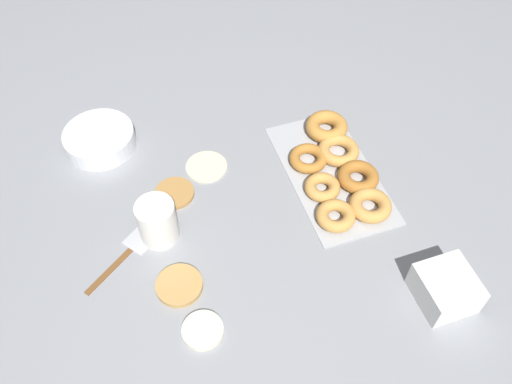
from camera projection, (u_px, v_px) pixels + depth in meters
The scene contains 10 objects.
ground_plane at pixel (226, 219), 1.29m from camera, with size 3.00×3.00×0.00m, color gray.
pancake_0 at pixel (203, 330), 1.11m from camera, with size 0.09×0.09×0.01m, color silver.
pancake_1 at pixel (205, 167), 1.39m from camera, with size 0.11×0.11×0.01m, color beige.
pancake_2 at pixel (175, 193), 1.33m from camera, with size 0.10×0.10×0.01m, color #B27F42.
pancake_3 at pixel (179, 285), 1.17m from camera, with size 0.10×0.10×0.01m, color tan.
donut_tray at pixel (336, 169), 1.36m from camera, with size 0.41×0.21×0.04m.
batter_bowl at pixel (100, 139), 1.42m from camera, with size 0.18×0.18×0.05m.
container_stack at pixel (446, 288), 1.13m from camera, with size 0.12×0.11×0.07m.
paper_cup at pixel (157, 221), 1.22m from camera, with size 0.09×0.09×0.11m.
spatula at pixel (140, 241), 1.25m from camera, with size 0.18×0.23×0.01m.
Camera 1 is at (-0.73, 0.18, 1.05)m, focal length 38.00 mm.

